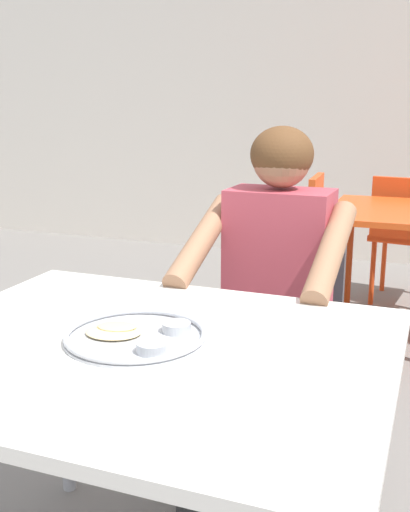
% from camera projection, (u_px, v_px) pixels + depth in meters
% --- Properties ---
extents(back_wall, '(12.00, 0.12, 3.40)m').
position_uv_depth(back_wall, '(371.00, 45.00, 4.75)').
color(back_wall, silver).
rests_on(back_wall, ground).
extents(table_foreground, '(1.11, 0.92, 0.75)m').
position_uv_depth(table_foreground, '(143.00, 374.00, 1.40)').
color(table_foreground, silver).
rests_on(table_foreground, ground).
extents(thali_tray, '(0.33, 0.33, 0.03)m').
position_uv_depth(thali_tray, '(137.00, 335.00, 1.40)').
color(thali_tray, '#B7BABF').
rests_on(thali_tray, table_foreground).
extents(chair_foreground, '(0.39, 0.44, 0.83)m').
position_uv_depth(chair_foreground, '(286.00, 324.00, 2.25)').
color(chair_foreground, '#3F3F44').
rests_on(chair_foreground, ground).
extents(diner_foreground, '(0.50, 0.56, 1.20)m').
position_uv_depth(diner_foreground, '(271.00, 279.00, 1.99)').
color(diner_foreground, '#343434').
rests_on(diner_foreground, ground).
extents(table_background_red, '(0.77, 0.84, 0.72)m').
position_uv_depth(table_background_red, '(404.00, 227.00, 3.27)').
color(table_background_red, '#E04C19').
rests_on(table_background_red, ground).
extents(chair_red_left, '(0.43, 0.41, 0.88)m').
position_uv_depth(chair_red_left, '(295.00, 240.00, 3.50)').
color(chair_red_left, '#CC491A').
rests_on(chair_red_left, ground).
extents(chair_red_far, '(0.48, 0.46, 0.83)m').
position_uv_depth(chair_red_far, '(407.00, 230.00, 3.87)').
color(chair_red_far, '#EA4A1B').
rests_on(chair_red_far, ground).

